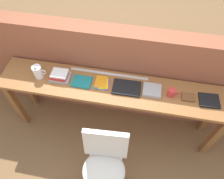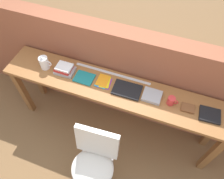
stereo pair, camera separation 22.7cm
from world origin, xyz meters
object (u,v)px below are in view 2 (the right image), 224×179
Objects in this scene: chair_white_moulded at (94,159)px; magazine_cycling at (84,78)px; book_open_centre at (127,90)px; mug at (171,101)px; pamphlet_pile_colourful at (103,82)px; book_repair_rightmost at (210,115)px; book_stack_leftmost at (65,69)px; leather_journal_brown at (188,108)px; pitcher_white at (44,63)px.

magazine_cycling is at bearing 119.16° from chair_white_moulded.
book_open_centre is 0.46m from mug.
pamphlet_pile_colourful is 0.63× the size of book_open_centre.
pamphlet_pile_colourful is 0.94× the size of book_repair_rightmost.
book_stack_leftmost is at bearing 176.73° from magazine_cycling.
book_repair_rightmost reaches higher than leather_journal_brown.
pitcher_white is 0.48m from magazine_cycling.
pitcher_white is 0.93× the size of book_repair_rightmost.
pitcher_white is 1.60m from leather_journal_brown.
magazine_cycling is 1.33m from book_repair_rightmost.
pamphlet_pile_colourful is (0.46, 0.00, -0.03)m from book_stack_leftmost.
leather_journal_brown reaches higher than pamphlet_pile_colourful.
book_repair_rightmost is (0.38, -0.01, -0.03)m from mug.
chair_white_moulded is 4.03× the size of book_stack_leftmost.
mug reaches higher than magazine_cycling.
leather_journal_brown is (0.17, -0.00, -0.03)m from mug.
magazine_cycling and pamphlet_pile_colourful have the same top height.
mug is at bearing -1.34° from book_open_centre.
book_open_centre reaches higher than pamphlet_pile_colourful.
book_repair_rightmost is (1.81, 0.00, -0.06)m from pitcher_white.
pitcher_white reaches higher than book_stack_leftmost.
pitcher_white reaches higher than magazine_cycling.
chair_white_moulded is 1.22m from book_repair_rightmost.
magazine_cycling is 0.49m from book_open_centre.
mug is at bearing 175.35° from book_repair_rightmost.
magazine_cycling is 1.12m from leather_journal_brown.
chair_white_moulded is 4.80× the size of pamphlet_pile_colourful.
book_repair_rightmost is at bearing 0.04° from pitcher_white.
pitcher_white is 1.81m from book_repair_rightmost.
mug reaches higher than pamphlet_pile_colourful.
pamphlet_pile_colourful is 0.90m from leather_journal_brown.
pamphlet_pile_colourful is 0.27m from book_open_centre.
mug is at bearing 0.42° from pitcher_white.
book_stack_leftmost reaches higher than magazine_cycling.
leather_journal_brown is at bearing -1.38° from mug.
chair_white_moulded is 4.85× the size of pitcher_white.
book_repair_rightmost is (1.57, -0.02, -0.03)m from book_stack_leftmost.
book_stack_leftmost is 0.25m from magazine_cycling.
book_open_centre is at bearing 176.04° from book_repair_rightmost.
book_open_centre reaches higher than chair_white_moulded.
mug is at bearing 0.81° from magazine_cycling.
book_stack_leftmost is at bearing 5.46° from pitcher_white.
magazine_cycling is 0.22m from pamphlet_pile_colourful.
mug is 0.18m from leather_journal_brown.
magazine_cycling is 0.71× the size of book_open_centre.
magazine_cycling is (0.47, 0.01, -0.07)m from pitcher_white.
book_stack_leftmost is 2.01× the size of mug.
pitcher_white is 0.69m from pamphlet_pile_colourful.
book_open_centre is (0.96, 0.01, -0.07)m from pitcher_white.
leather_journal_brown is (1.12, 0.00, 0.00)m from magazine_cycling.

